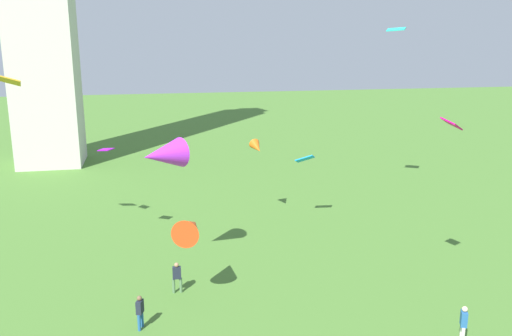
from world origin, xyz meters
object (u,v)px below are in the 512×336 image
kite_flying_3 (163,155)px  person_3 (177,276)px  kite_flying_6 (8,80)px  kite_flying_9 (190,228)px  kite_flying_4 (396,29)px  person_0 (463,322)px  person_2 (140,310)px  kite_flying_2 (257,147)px  kite_flying_5 (452,124)px  kite_flying_8 (305,159)px  kite_flying_7 (106,149)px

kite_flying_3 → person_3: bearing=-19.8°
kite_flying_6 → kite_flying_9: bearing=131.4°
kite_flying_4 → person_0: bearing=-72.0°
person_3 → kite_flying_6: kite_flying_6 is taller
kite_flying_6 → kite_flying_4: bearing=-175.3°
person_2 → person_3: size_ratio=0.97×
person_0 → kite_flying_4: (5.71, 19.70, 12.29)m
person_2 → kite_flying_6: kite_flying_6 is taller
person_3 → kite_flying_2: bearing=60.3°
person_3 → kite_flying_2: kite_flying_2 is taller
kite_flying_5 → kite_flying_8: bearing=-111.9°
person_2 → kite_flying_3: bearing=4.9°
kite_flying_5 → kite_flying_7: 19.48m
kite_flying_5 → kite_flying_6: (-21.34, 11.03, 1.46)m
kite_flying_2 → kite_flying_8: size_ratio=0.92×
person_3 → kite_flying_6: (-8.77, 7.80, 9.32)m
kite_flying_7 → kite_flying_6: bearing=-149.9°
person_0 → kite_flying_2: bearing=43.0°
kite_flying_6 → kite_flying_7: 6.62m
kite_flying_7 → kite_flying_9: kite_flying_7 is taller
kite_flying_3 → kite_flying_5: size_ratio=2.13×
kite_flying_3 → kite_flying_7: size_ratio=2.64×
kite_flying_4 → kite_flying_6: (-26.05, -4.86, -3.00)m
person_0 → kite_flying_5: size_ratio=1.32×
person_0 → person_2: bearing=99.2°
person_0 → kite_flying_6: (-20.34, 14.83, 9.29)m
kite_flying_8 → person_0: bearing=-58.6°
person_3 → kite_flying_3: size_ratio=0.60×
person_2 → kite_flying_6: size_ratio=1.10×
person_0 → person_2: (-13.37, 3.89, -0.06)m
person_3 → kite_flying_3: (-0.39, 2.05, 5.84)m
kite_flying_3 → kite_flying_7: kite_flying_3 is taller
kite_flying_2 → kite_flying_9: bearing=-128.4°
kite_flying_7 → kite_flying_4: bearing=50.4°
kite_flying_5 → kite_flying_6: bearing=-65.2°
kite_flying_9 → kite_flying_5: bearing=-171.1°
person_0 → kite_flying_7: size_ratio=1.63×
person_0 → kite_flying_2: (-5.39, 16.98, 4.36)m
person_0 → kite_flying_8: kite_flying_8 is taller
person_3 → kite_flying_8: size_ratio=1.11×
kite_flying_2 → kite_flying_5: size_ratio=1.05×
person_0 → kite_flying_4: bearing=9.2°
person_0 → kite_flying_6: kite_flying_6 is taller
person_0 → kite_flying_9: (-10.89, 6.12, 2.81)m
person_0 → kite_flying_4: kite_flying_4 is taller
kite_flying_4 → kite_flying_5: (-4.71, -15.89, -4.46)m
person_0 → kite_flying_3: 16.10m
person_0 → kite_flying_7: kite_flying_7 is taller
kite_flying_7 → person_3: bearing=-27.6°
person_2 → kite_flying_9: size_ratio=0.70×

